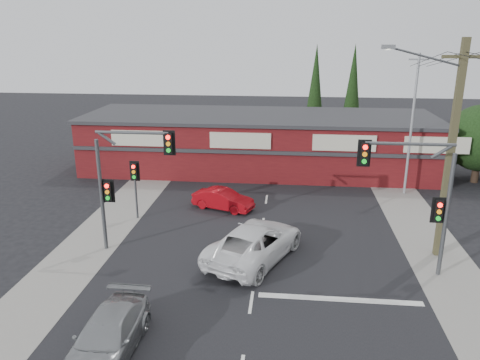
# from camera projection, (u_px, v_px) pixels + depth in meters

# --- Properties ---
(ground) EXTENTS (120.00, 120.00, 0.00)m
(ground) POSITION_uv_depth(u_px,v_px,m) (255.00, 276.00, 20.42)
(ground) COLOR black
(ground) RESTS_ON ground
(road_strip) EXTENTS (14.00, 70.00, 0.01)m
(road_strip) POSITION_uv_depth(u_px,v_px,m) (262.00, 230.00, 25.16)
(road_strip) COLOR black
(road_strip) RESTS_ON ground
(verge_left) EXTENTS (3.00, 70.00, 0.02)m
(verge_left) POSITION_uv_depth(u_px,v_px,m) (109.00, 224.00, 26.00)
(verge_left) COLOR gray
(verge_left) RESTS_ON ground
(verge_right) EXTENTS (3.00, 70.00, 0.02)m
(verge_right) POSITION_uv_depth(u_px,v_px,m) (425.00, 237.00, 24.31)
(verge_right) COLOR gray
(verge_right) RESTS_ON ground
(stop_line) EXTENTS (6.50, 0.35, 0.01)m
(stop_line) POSITION_uv_depth(u_px,v_px,m) (340.00, 299.00, 18.65)
(stop_line) COLOR silver
(stop_line) RESTS_ON ground
(white_suv) EXTENTS (4.96, 6.61, 1.67)m
(white_suv) POSITION_uv_depth(u_px,v_px,m) (255.00, 242.00, 21.79)
(white_suv) COLOR white
(white_suv) RESTS_ON ground
(silver_suv) EXTENTS (1.98, 4.70, 1.35)m
(silver_suv) POSITION_uv_depth(u_px,v_px,m) (107.00, 337.00, 15.30)
(silver_suv) COLOR #939697
(silver_suv) RESTS_ON ground
(red_sedan) EXTENTS (3.92, 2.46, 1.22)m
(red_sedan) POSITION_uv_depth(u_px,v_px,m) (223.00, 199.00, 28.02)
(red_sedan) COLOR #9F0911
(red_sedan) RESTS_ON ground
(lane_dashes) EXTENTS (0.12, 37.44, 0.01)m
(lane_dashes) POSITION_uv_depth(u_px,v_px,m) (255.00, 277.00, 20.34)
(lane_dashes) COLOR silver
(lane_dashes) RESTS_ON ground
(shop_building) EXTENTS (27.30, 8.40, 4.22)m
(shop_building) POSITION_uv_depth(u_px,v_px,m) (259.00, 142.00, 35.97)
(shop_building) COLOR #521013
(shop_building) RESTS_ON ground
(conifer_near) EXTENTS (1.80, 1.80, 9.25)m
(conifer_near) POSITION_uv_depth(u_px,v_px,m) (315.00, 88.00, 41.16)
(conifer_near) COLOR #2D2116
(conifer_near) RESTS_ON ground
(conifer_far) EXTENTS (1.80, 1.80, 9.25)m
(conifer_far) POSITION_uv_depth(u_px,v_px,m) (353.00, 86.00, 42.71)
(conifer_far) COLOR #2D2116
(conifer_far) RESTS_ON ground
(traffic_mast_left) EXTENTS (3.77, 0.27, 5.97)m
(traffic_mast_left) POSITION_uv_depth(u_px,v_px,m) (122.00, 173.00, 21.76)
(traffic_mast_left) COLOR #47494C
(traffic_mast_left) RESTS_ON ground
(traffic_mast_right) EXTENTS (3.96, 0.27, 5.97)m
(traffic_mast_right) POSITION_uv_depth(u_px,v_px,m) (422.00, 189.00, 19.50)
(traffic_mast_right) COLOR #47494C
(traffic_mast_right) RESTS_ON ground
(pedestal_signal) EXTENTS (0.55, 0.27, 3.38)m
(pedestal_signal) POSITION_uv_depth(u_px,v_px,m) (135.00, 178.00, 26.10)
(pedestal_signal) COLOR #47494C
(pedestal_signal) RESTS_ON ground
(utility_pole) EXTENTS (4.38, 0.59, 10.00)m
(utility_pole) POSITION_uv_depth(u_px,v_px,m) (449.00, 145.00, 20.79)
(utility_pole) COLOR #4D472B
(utility_pole) RESTS_ON ground
(steel_pole) EXTENTS (1.20, 0.16, 9.00)m
(steel_pole) POSITION_uv_depth(u_px,v_px,m) (412.00, 123.00, 29.48)
(steel_pole) COLOR gray
(steel_pole) RESTS_ON ground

